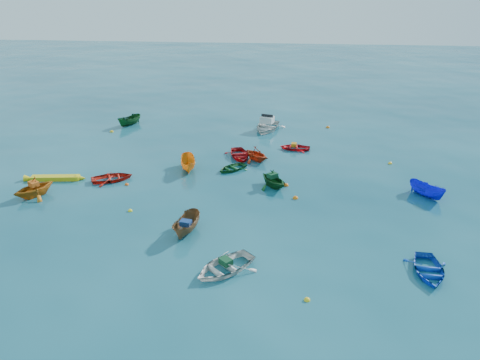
# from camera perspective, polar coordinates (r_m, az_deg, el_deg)

# --- Properties ---
(ground) EXTENTS (160.00, 160.00, 0.00)m
(ground) POSITION_cam_1_polar(r_m,az_deg,el_deg) (29.15, -0.97, -4.68)
(ground) COLOR #0A3B4F
(ground) RESTS_ON ground
(dinghy_white_near) EXTENTS (4.13, 4.17, 0.71)m
(dinghy_white_near) POSITION_cam_1_polar(r_m,az_deg,el_deg) (24.40, -1.91, -10.96)
(dinghy_white_near) COLOR silver
(dinghy_white_near) RESTS_ON ground
(sampan_brown_mid) EXTENTS (1.65, 3.09, 1.13)m
(sampan_brown_mid) POSITION_cam_1_polar(r_m,az_deg,el_deg) (27.80, -6.45, -6.37)
(sampan_brown_mid) COLOR brown
(sampan_brown_mid) RESTS_ON ground
(dinghy_blue_se) EXTENTS (2.38, 3.19, 0.63)m
(dinghy_blue_se) POSITION_cam_1_polar(r_m,az_deg,el_deg) (26.00, 21.94, -10.50)
(dinghy_blue_se) COLOR #0E41B6
(dinghy_blue_se) RESTS_ON ground
(dinghy_orange_w) EXTENTS (3.57, 3.68, 1.48)m
(dinghy_orange_w) POSITION_cam_1_polar(r_m,az_deg,el_deg) (34.91, -23.69, -1.80)
(dinghy_orange_w) COLOR #BA6211
(dinghy_orange_w) RESTS_ON ground
(dinghy_green_e) EXTENTS (3.01, 3.00, 0.51)m
(dinghy_green_e) POSITION_cam_1_polar(r_m,az_deg,el_deg) (36.24, -0.97, 1.26)
(dinghy_green_e) COLOR #124D20
(dinghy_green_e) RESTS_ON ground
(dinghy_red_nw) EXTENTS (3.56, 3.14, 0.61)m
(dinghy_red_nw) POSITION_cam_1_polar(r_m,az_deg,el_deg) (35.65, -15.28, -0.03)
(dinghy_red_nw) COLOR red
(dinghy_red_nw) RESTS_ON ground
(sampan_orange_n) EXTENTS (1.80, 3.20, 1.17)m
(sampan_orange_n) POSITION_cam_1_polar(r_m,az_deg,el_deg) (36.49, -6.28, 1.27)
(sampan_orange_n) COLOR orange
(sampan_orange_n) RESTS_ON ground
(dinghy_green_n) EXTENTS (3.29, 3.34, 1.33)m
(dinghy_green_n) POSITION_cam_1_polar(r_m,az_deg,el_deg) (33.46, 4.04, -0.80)
(dinghy_green_n) COLOR #10451A
(dinghy_green_n) RESTS_ON ground
(dinghy_red_ne) EXTENTS (2.74, 2.07, 0.54)m
(dinghy_red_ne) POSITION_cam_1_polar(r_m,az_deg,el_deg) (40.84, 6.70, 3.76)
(dinghy_red_ne) COLOR red
(dinghy_red_ne) RESTS_ON ground
(sampan_blue_far) EXTENTS (2.55, 2.76, 1.06)m
(sampan_blue_far) POSITION_cam_1_polar(r_m,az_deg,el_deg) (34.39, 21.71, -1.84)
(sampan_blue_far) COLOR #1014CF
(sampan_blue_far) RESTS_ON ground
(dinghy_red_far) EXTENTS (3.09, 3.69, 0.66)m
(dinghy_red_far) POSITION_cam_1_polar(r_m,az_deg,el_deg) (38.75, -0.04, 2.80)
(dinghy_red_far) COLOR #AB0E11
(dinghy_red_far) RESTS_ON ground
(dinghy_orange_far) EXTENTS (3.23, 3.22, 1.29)m
(dinghy_orange_far) POSITION_cam_1_polar(r_m,az_deg,el_deg) (38.15, 1.98, 2.44)
(dinghy_orange_far) COLOR #BC3211
(dinghy_orange_far) RESTS_ON ground
(sampan_green_far) EXTENTS (2.35, 2.98, 1.10)m
(sampan_green_far) POSITION_cam_1_polar(r_m,az_deg,el_deg) (48.47, -13.26, 6.53)
(sampan_green_far) COLOR #0F431A
(sampan_green_far) RESTS_ON ground
(kayak_yellow) EXTENTS (4.23, 1.15, 0.43)m
(kayak_yellow) POSITION_cam_1_polar(r_m,az_deg,el_deg) (37.03, -21.55, 0.01)
(kayak_yellow) COLOR gold
(kayak_yellow) RESTS_ON ground
(motorboat_white) EXTENTS (4.03, 4.81, 1.46)m
(motorboat_white) POSITION_cam_1_polar(r_m,az_deg,el_deg) (45.84, 3.30, 6.14)
(motorboat_white) COLOR silver
(motorboat_white) RESTS_ON ground
(tarp_green_a) EXTENTS (0.79, 0.78, 0.31)m
(tarp_green_a) POSITION_cam_1_polar(r_m,az_deg,el_deg) (24.16, -1.74, -9.89)
(tarp_green_a) COLOR #104224
(tarp_green_a) RESTS_ON dinghy_white_near
(tarp_blue_a) EXTENTS (0.70, 0.58, 0.30)m
(tarp_blue_a) POSITION_cam_1_polar(r_m,az_deg,el_deg) (27.33, -6.64, -5.22)
(tarp_blue_a) COLOR navy
(tarp_blue_a) RESTS_ON sampan_brown_mid
(tarp_orange_a) EXTENTS (0.83, 0.78, 0.32)m
(tarp_orange_a) POSITION_cam_1_polar(r_m,az_deg,el_deg) (34.58, -23.86, -0.43)
(tarp_orange_a) COLOR #D65916
(tarp_orange_a) RESTS_ON dinghy_orange_w
(tarp_green_b) EXTENTS (0.84, 0.82, 0.33)m
(tarp_green_b) POSITION_cam_1_polar(r_m,az_deg,el_deg) (33.20, 3.98, 0.56)
(tarp_green_b) COLOR #114425
(tarp_green_b) RESTS_ON dinghy_green_n
(tarp_orange_b) EXTENTS (0.48, 0.61, 0.28)m
(tarp_orange_b) POSITION_cam_1_polar(r_m,az_deg,el_deg) (40.71, 6.59, 4.31)
(tarp_orange_b) COLOR #C37914
(tarp_orange_b) RESTS_ON dinghy_red_ne
(buoy_ye_a) EXTENTS (0.30, 0.30, 0.30)m
(buoy_ye_a) POSITION_cam_1_polar(r_m,az_deg,el_deg) (22.68, 8.17, -14.31)
(buoy_ye_a) COLOR yellow
(buoy_ye_a) RESTS_ON ground
(buoy_or_b) EXTENTS (0.37, 0.37, 0.37)m
(buoy_or_b) POSITION_cam_1_polar(r_m,az_deg,el_deg) (31.84, 6.76, -2.25)
(buoy_or_b) COLOR orange
(buoy_or_b) RESTS_ON ground
(buoy_ye_b) EXTENTS (0.29, 0.29, 0.29)m
(buoy_ye_b) POSITION_cam_1_polar(r_m,az_deg,el_deg) (30.80, -13.24, -3.71)
(buoy_ye_b) COLOR yellow
(buoy_ye_b) RESTS_ON ground
(buoy_or_c) EXTENTS (0.30, 0.30, 0.30)m
(buoy_or_c) POSITION_cam_1_polar(r_m,az_deg,el_deg) (34.61, -13.64, -0.59)
(buoy_or_c) COLOR #EA4F0C
(buoy_or_c) RESTS_ON ground
(buoy_ye_c) EXTENTS (0.30, 0.30, 0.30)m
(buoy_ye_c) POSITION_cam_1_polar(r_m,az_deg,el_deg) (38.11, -0.09, 2.43)
(buoy_ye_c) COLOR gold
(buoy_ye_c) RESTS_ON ground
(buoy_or_d) EXTENTS (0.38, 0.38, 0.38)m
(buoy_or_d) POSITION_cam_1_polar(r_m,az_deg,el_deg) (33.66, 5.62, -0.70)
(buoy_or_d) COLOR #E45C0C
(buoy_or_d) RESTS_ON ground
(buoy_ye_d) EXTENTS (0.37, 0.37, 0.37)m
(buoy_ye_d) POSITION_cam_1_polar(r_m,az_deg,el_deg) (46.73, -15.37, 5.66)
(buoy_ye_d) COLOR gold
(buoy_ye_d) RESTS_ON ground
(buoy_or_e) EXTENTS (0.37, 0.37, 0.37)m
(buoy_or_e) POSITION_cam_1_polar(r_m,az_deg,el_deg) (47.19, 10.65, 6.28)
(buoy_or_e) COLOR orange
(buoy_or_e) RESTS_ON ground
(buoy_ye_e) EXTENTS (0.32, 0.32, 0.32)m
(buoy_ye_e) POSITION_cam_1_polar(r_m,az_deg,el_deg) (39.28, 17.83, 1.90)
(buoy_ye_e) COLOR yellow
(buoy_ye_e) RESTS_ON ground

